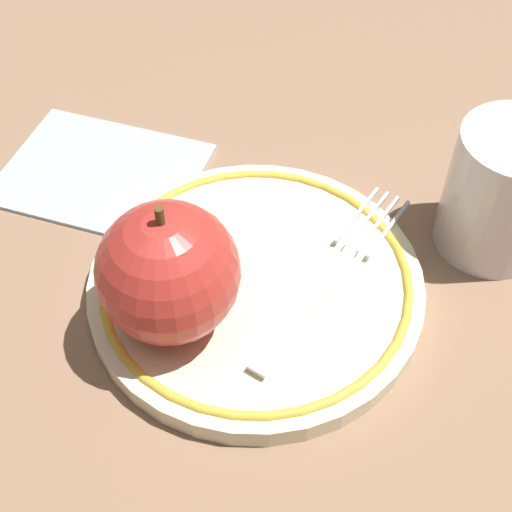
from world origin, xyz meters
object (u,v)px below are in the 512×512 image
at_px(fork, 327,280).
at_px(apple_red_whole, 168,272).
at_px(napkin_folded, 101,172).
at_px(plate, 256,285).
at_px(drinking_glass, 503,192).

bearing_deg(fork, apple_red_whole, 139.25).
distance_m(apple_red_whole, napkin_folded, 0.17).
bearing_deg(plate, apple_red_whole, 140.22).
xyz_separation_m(fork, napkin_folded, (0.06, 0.19, -0.02)).
distance_m(drinking_glass, napkin_folded, 0.29).
relative_size(plate, napkin_folded, 1.49).
distance_m(fork, napkin_folded, 0.20).
distance_m(plate, fork, 0.05).
height_order(fork, drinking_glass, drinking_glass).
bearing_deg(plate, napkin_folded, 64.58).
xyz_separation_m(plate, napkin_folded, (0.07, 0.15, -0.01)).
relative_size(apple_red_whole, napkin_folded, 0.64).
xyz_separation_m(apple_red_whole, fork, (0.06, -0.08, -0.04)).
bearing_deg(apple_red_whole, drinking_glass, -50.80).
bearing_deg(fork, napkin_folded, 87.88).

